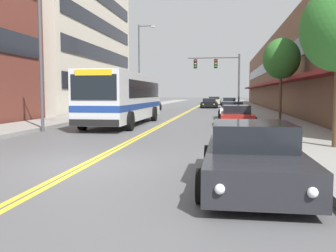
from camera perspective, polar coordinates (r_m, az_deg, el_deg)
name	(u,v)px	position (r m, az deg, el deg)	size (l,w,h in m)	color
ground_plane	(193,109)	(46.59, 3.91, 2.66)	(240.00, 240.00, 0.00)	#565659
sidewalk_left	(137,108)	(47.68, -4.67, 2.81)	(3.25, 106.00, 0.18)	gray
sidewalk_right	(252,108)	(46.58, 12.69, 2.66)	(3.25, 106.00, 0.18)	gray
centre_line	(193,109)	(46.59, 3.91, 2.66)	(0.34, 106.00, 0.01)	yellow
storefront_row_right	(303,74)	(47.40, 19.92, 7.48)	(9.10, 68.00, 8.38)	brown
city_bus	(125,96)	(23.15, -6.58, 4.55)	(2.83, 11.09, 3.07)	silver
car_champagne_parked_left_near	(135,107)	(34.57, -5.03, 2.85)	(2.11, 4.57, 1.34)	beige
car_slate_blue_parked_left_mid	(150,105)	(41.21, -2.79, 3.24)	(2.13, 4.19, 1.36)	#475675
car_charcoal_parked_right_foreground	(253,156)	(8.05, 12.76, -4.52)	(2.14, 4.89, 1.30)	#232328
car_red_parked_right_mid	(236,116)	(22.33, 10.40, 1.48)	(2.08, 4.92, 1.20)	maroon
car_white_parked_right_far	(232,111)	(28.85, 9.73, 2.33)	(2.06, 4.26, 1.27)	white
car_silver_parked_right_end	(229,103)	(49.26, 9.30, 3.47)	(2.09, 4.82, 1.34)	#B7B7BC
car_beige_moving_lead	(214,101)	(62.25, 7.05, 3.81)	(2.21, 4.53, 1.34)	#BCAD89
car_black_moving_second	(209,103)	(49.57, 6.32, 3.46)	(2.20, 4.87, 1.25)	black
traffic_signal_mast	(221,71)	(38.96, 8.03, 8.29)	(5.32, 0.38, 5.87)	#47474C
street_lamp_left_near	(46,32)	(19.75, -18.03, 13.40)	(2.47, 0.28, 8.19)	#47474C
street_lamp_left_far	(141,61)	(40.53, -4.14, 9.78)	(1.84, 0.28, 9.14)	#47474C
street_tree_right_mid	(281,59)	(26.14, 16.90, 9.77)	(2.43, 2.43, 5.35)	brown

